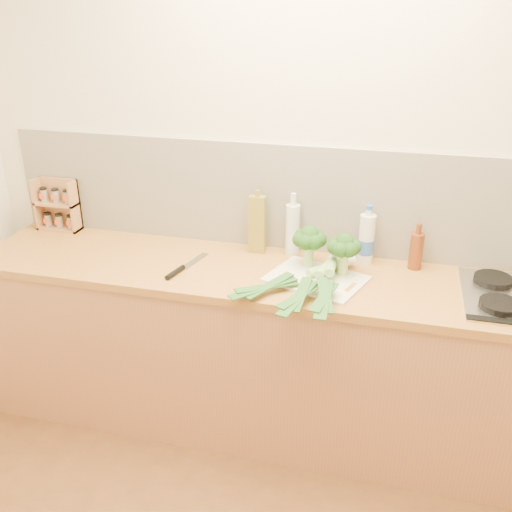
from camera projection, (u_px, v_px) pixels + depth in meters
The scene contains 14 objects.
room_shell at pixel (311, 200), 2.81m from camera, with size 3.50×3.50×3.50m.
counter at pixel (295, 355), 2.86m from camera, with size 3.20×0.62×0.90m.
chopping_board at pixel (316, 279), 2.62m from camera, with size 0.42×0.31×0.01m, color beige.
broccoli_left at pixel (309, 239), 2.67m from camera, with size 0.16×0.16×0.20m.
broccoli_right at pixel (344, 247), 2.59m from camera, with size 0.15×0.16×0.20m.
leek_front at pixel (309, 273), 2.60m from camera, with size 0.50×0.55×0.04m.
leek_mid at pixel (317, 277), 2.53m from camera, with size 0.19×0.62×0.04m.
leek_back at pixel (329, 275), 2.51m from camera, with size 0.11×0.65×0.04m.
chefs_knife at pixel (180, 269), 2.70m from camera, with size 0.11×0.34×0.02m.
spice_rack at pixel (59, 207), 3.15m from camera, with size 0.24×0.10×0.29m.
oil_tin at pixel (257, 224), 2.85m from camera, with size 0.08×0.05×0.33m.
glass_bottle at pixel (293, 229), 2.83m from camera, with size 0.07×0.07×0.32m.
amber_bottle at pixel (416, 250), 2.69m from camera, with size 0.06×0.06×0.23m.
water_bottle at pixel (366, 241), 2.74m from camera, with size 0.08×0.08×0.28m.
Camera 1 is at (0.40, -1.16, 2.09)m, focal length 40.00 mm.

